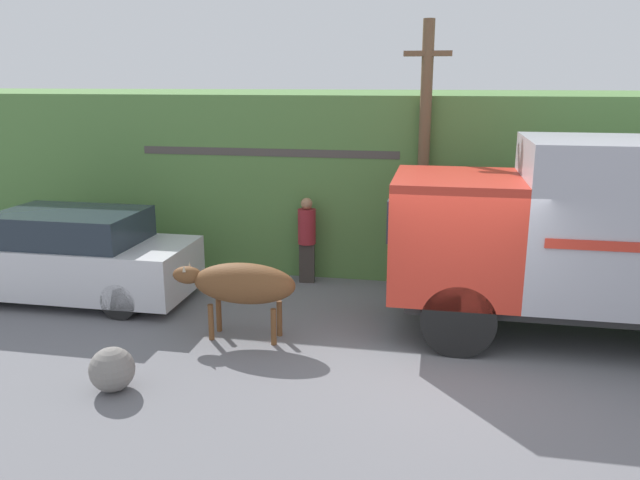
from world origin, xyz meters
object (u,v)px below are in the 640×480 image
Objects in this scene: pedestrian_on_hill at (307,236)px; utility_pole at (424,153)px; cargo_truck at (618,233)px; parked_suv at (69,257)px; brown_cow at (241,284)px; roadside_rock at (112,369)px.

utility_pole is (2.30, 0.19, 1.74)m from pedestrian_on_hill.
cargo_truck is 9.67m from parked_suv.
pedestrian_on_hill is at bearing 161.10° from cargo_truck.
cargo_truck reaches higher than pedestrian_on_hill.
pedestrian_on_hill is (-5.37, 2.11, -0.83)m from cargo_truck.
cargo_truck is at bearing 22.28° from brown_cow.
roadside_rock is (-3.91, -5.29, -2.41)m from utility_pole.
roadside_rock is at bearing -126.45° from utility_pole.
parked_suv is 4.22m from roadside_rock.
utility_pole reaches higher than brown_cow.
parked_suv is at bearing 129.04° from roadside_rock.
parked_suv reaches higher than brown_cow.
brown_cow is 0.43× the size of parked_suv.
utility_pole is at bearing 145.73° from cargo_truck.
cargo_truck is at bearing -36.77° from utility_pole.
brown_cow is at bearing 74.42° from pedestrian_on_hill.
roadside_rock is at bearing -54.02° from parked_suv.
roadside_rock is at bearing 64.86° from pedestrian_on_hill.
brown_cow is 2.45m from roadside_rock.
pedestrian_on_hill reaches higher than parked_suv.
roadside_rock is (-6.98, -2.99, -1.50)m from cargo_truck.
pedestrian_on_hill is at bearing 20.40° from parked_suv.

